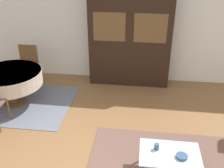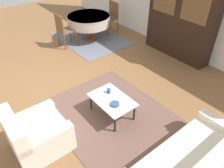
# 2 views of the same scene
# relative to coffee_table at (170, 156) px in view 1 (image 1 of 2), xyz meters

# --- Properties ---
(wall_back) EXTENTS (10.00, 0.06, 2.70)m
(wall_back) POSITION_rel_coffee_table_xyz_m (-1.16, 3.21, 0.99)
(wall_back) COLOR white
(wall_back) RESTS_ON ground_plane
(dining_rug) EXTENTS (2.37, 1.74, 0.01)m
(dining_rug) POSITION_rel_coffee_table_xyz_m (-3.14, 1.62, -0.35)
(dining_rug) COLOR slate
(dining_rug) RESTS_ON ground_plane
(coffee_table) EXTENTS (0.87, 0.59, 0.39)m
(coffee_table) POSITION_rel_coffee_table_xyz_m (0.00, 0.00, 0.00)
(coffee_table) COLOR black
(coffee_table) RESTS_ON area_rug
(display_cabinet) EXTENTS (1.89, 0.43, 2.14)m
(display_cabinet) POSITION_rel_coffee_table_xyz_m (-0.80, 2.94, 0.72)
(display_cabinet) COLOR black
(display_cabinet) RESTS_ON ground_plane
(dining_table) EXTENTS (1.32, 1.32, 0.74)m
(dining_table) POSITION_rel_coffee_table_xyz_m (-3.19, 1.62, 0.25)
(dining_table) COLOR brown
(dining_table) RESTS_ON dining_rug
(dining_chair_far) EXTENTS (0.44, 0.44, 0.97)m
(dining_chair_far) POSITION_rel_coffee_table_xyz_m (-3.19, 2.50, 0.20)
(dining_chair_far) COLOR brown
(dining_chair_far) RESTS_ON dining_rug
(cup) EXTENTS (0.07, 0.07, 0.09)m
(cup) POSITION_rel_coffee_table_xyz_m (-0.19, 0.07, 0.09)
(cup) COLOR #33517A
(cup) RESTS_ON coffee_table
(bowl) EXTENTS (0.16, 0.16, 0.04)m
(bowl) POSITION_rel_coffee_table_xyz_m (0.16, -0.06, 0.06)
(bowl) COLOR #33517A
(bowl) RESTS_ON coffee_table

